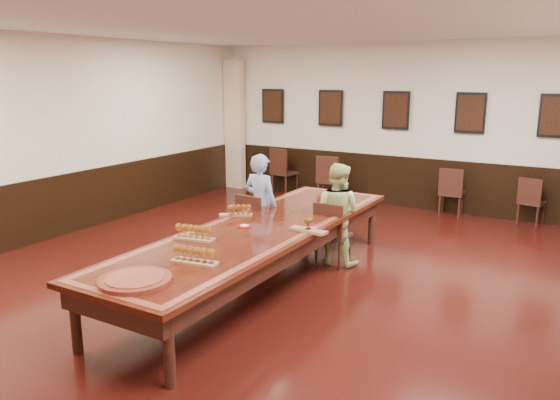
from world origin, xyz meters
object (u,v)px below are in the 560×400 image
Objects in this scene: carved_platter at (135,280)px; spare_chair_d at (532,201)px; person_woman at (337,214)px; spare_chair_c at (452,192)px; spare_chair_b at (330,179)px; person_man at (261,205)px; chair_woman at (333,233)px; conference_table at (259,239)px; chair_man at (257,225)px; spare_chair_a at (285,171)px.

spare_chair_d is at bearing 69.54° from carved_platter.
spare_chair_c is at bearing -103.19° from person_woman.
spare_chair_b is 1.47× the size of carved_platter.
person_man is 2.23× the size of carved_platter.
chair_woman is at bearing 73.67° from spare_chair_c.
spare_chair_b is 0.20× the size of conference_table.
person_woman is at bearing 69.60° from conference_table.
chair_woman is 3.30m from carved_platter.
person_woman reaches higher than spare_chair_b.
chair_man is 0.19× the size of conference_table.
person_man reaches higher than carved_platter.
carved_platter reaches higher than conference_table.
chair_woman is 0.61× the size of person_man.
spare_chair_a is 1.03× the size of spare_chair_b.
carved_platter is (-0.46, -3.35, 0.07)m from person_woman.
spare_chair_a is at bearing -61.05° from person_man.
spare_chair_a reaches higher than chair_man.
person_woman reaches higher than spare_chair_d.
spare_chair_a is 3.62m from spare_chair_c.
spare_chair_a is 1.20× the size of spare_chair_d.
chair_man is at bearing 90.00° from person_man.
spare_chair_a is at bearing 12.90° from spare_chair_d.
chair_man is 0.95× the size of spare_chair_b.
chair_woman is 1.07× the size of spare_chair_d.
spare_chair_c is 4.89m from conference_table.
chair_man is 3.64m from spare_chair_b.
spare_chair_d is 0.17× the size of conference_table.
chair_woman is 0.64× the size of person_woman.
person_man reaches higher than spare_chair_b.
carved_platter is (-0.47, -3.25, 0.32)m from chair_woman.
spare_chair_b is (-0.55, 3.60, 0.03)m from chair_man.
spare_chair_a is 4.56m from person_woman.
person_woman is at bearing 73.33° from spare_chair_c.
spare_chair_b is 4.67m from conference_table.
spare_chair_a is at bearing -51.95° from person_woman.
conference_table is at bearing 125.40° from person_man.
conference_table is (-1.22, -4.74, 0.16)m from spare_chair_c.
spare_chair_a is at bearing -61.70° from chair_man.
person_woman is (1.09, 0.23, -0.04)m from person_man.
chair_woman is 3.75m from spare_chair_b.
chair_woman is 1.00× the size of spare_chair_c.
spare_chair_b reaches higher than chair_woman.
spare_chair_b is 6.72m from carved_platter.
spare_chair_a reaches higher than spare_chair_b.
spare_chair_b is 0.70× the size of person_woman.
spare_chair_b reaches higher than chair_man.
spare_chair_c is (3.62, -0.05, -0.05)m from spare_chair_a.
spare_chair_b is 3.55m from person_man.
person_man is (0.56, -3.50, 0.25)m from spare_chair_b.
spare_chair_d is (4.99, 0.04, -0.08)m from spare_chair_a.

